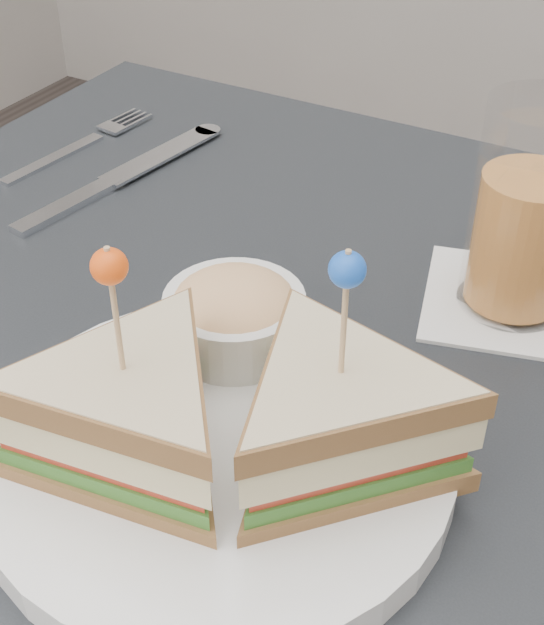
{
  "coord_description": "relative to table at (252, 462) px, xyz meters",
  "views": [
    {
      "loc": [
        0.21,
        -0.35,
        1.11
      ],
      "look_at": [
        0.01,
        0.01,
        0.8
      ],
      "focal_mm": 50.0,
      "sensor_mm": 36.0,
      "label": 1
    }
  ],
  "objects": [
    {
      "name": "plate_meal",
      "position": [
        0.03,
        -0.07,
        0.12
      ],
      "size": [
        0.34,
        0.34,
        0.16
      ],
      "rotation": [
        0.0,
        0.0,
        -0.39
      ],
      "color": "white",
      "rests_on": "table"
    },
    {
      "name": "table",
      "position": [
        0.0,
        0.0,
        0.0
      ],
      "size": [
        0.8,
        0.8,
        0.75
      ],
      "color": "black",
      "rests_on": "ground"
    },
    {
      "name": "drink_set",
      "position": [
        0.12,
        0.16,
        0.14
      ],
      "size": [
        0.14,
        0.14,
        0.15
      ],
      "rotation": [
        0.0,
        0.0,
        0.26
      ],
      "color": "white",
      "rests_on": "table"
    },
    {
      "name": "cutlery_fork",
      "position": [
        -0.3,
        0.21,
        0.08
      ],
      "size": [
        0.04,
        0.18,
        0.01
      ],
      "rotation": [
        0.0,
        0.0,
        -0.12
      ],
      "color": "silver",
      "rests_on": "table"
    },
    {
      "name": "cutlery_knife",
      "position": [
        -0.23,
        0.17,
        0.08
      ],
      "size": [
        0.06,
        0.24,
        0.01
      ],
      "rotation": [
        0.0,
        0.0,
        -0.15
      ],
      "color": "silver",
      "rests_on": "table"
    }
  ]
}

